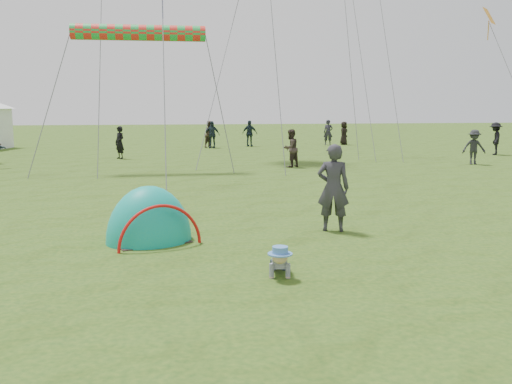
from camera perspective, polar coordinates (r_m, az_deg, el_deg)
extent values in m
plane|color=#214515|center=(9.85, 2.78, -7.56)|extent=(140.00, 140.00, 0.00)
ellipsoid|color=#059594|center=(11.89, -10.60, -4.83)|extent=(2.17, 1.99, 2.28)
imported|color=#2F2D35|center=(12.55, 7.73, 0.42)|extent=(0.80, 0.64, 1.92)
imported|color=#1F2D36|center=(36.37, -4.43, 5.75)|extent=(1.08, 0.72, 1.70)
imported|color=#232427|center=(28.23, 20.97, 4.22)|extent=(1.16, 0.85, 1.60)
imported|color=black|center=(39.73, 8.77, 5.84)|extent=(0.86, 0.92, 1.59)
imported|color=black|center=(29.90, -13.47, 4.83)|extent=(0.69, 0.72, 1.65)
imported|color=#3C3025|center=(36.84, -4.62, 5.78)|extent=(1.05, 1.04, 1.71)
imported|color=black|center=(33.98, 22.81, 4.94)|extent=(1.13, 1.33, 1.79)
imported|color=#24232E|center=(39.30, 7.23, 5.94)|extent=(0.71, 0.57, 1.71)
imported|color=#342926|center=(25.21, 3.48, 4.38)|extent=(1.03, 1.00, 1.68)
imported|color=#1A2731|center=(37.66, -0.63, 5.88)|extent=(1.09, 0.79, 1.71)
cylinder|color=red|center=(24.47, -11.62, 15.34)|extent=(5.37, 0.64, 0.64)
plane|color=orange|center=(27.18, 22.28, 15.99)|extent=(0.85, 0.85, 0.70)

